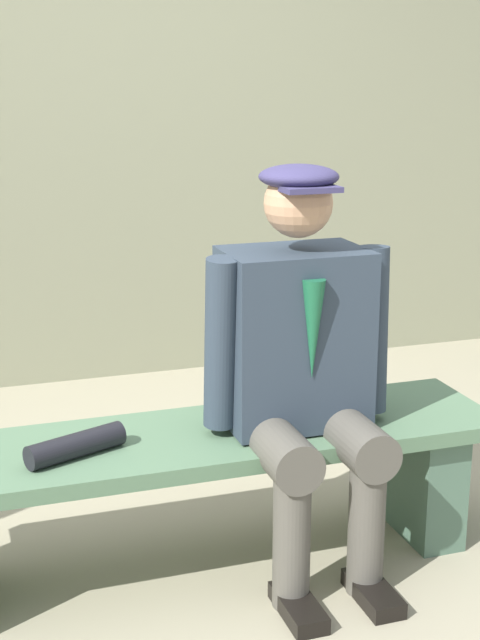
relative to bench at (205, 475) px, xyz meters
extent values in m
plane|color=gray|center=(0.00, 0.00, -0.30)|extent=(30.00, 30.00, 0.00)
cube|color=#4E6D50|center=(0.00, 0.00, 0.12)|extent=(1.88, 0.47, 0.05)
cube|color=#466451|center=(-0.75, 0.00, -0.10)|extent=(0.15, 0.40, 0.39)
cube|color=#2C3744|center=(-0.29, 0.00, 0.42)|extent=(0.43, 0.29, 0.55)
cylinder|color=#1E2338|center=(-0.29, 0.00, 0.67)|extent=(0.24, 0.24, 0.06)
cone|color=#195938|center=(-0.29, 0.15, 0.49)|extent=(0.07, 0.07, 0.30)
sphere|color=tan|center=(-0.29, 0.02, 0.84)|extent=(0.21, 0.21, 0.21)
ellipsoid|color=#353156|center=(-0.29, 0.02, 0.92)|extent=(0.24, 0.24, 0.07)
cube|color=#353156|center=(-0.29, 0.11, 0.89)|extent=(0.16, 0.09, 0.02)
cylinder|color=#4E4B43|center=(-0.41, 0.15, 0.15)|extent=(0.15, 0.43, 0.15)
cylinder|color=#4E4B43|center=(-0.41, 0.31, -0.08)|extent=(0.11, 0.11, 0.45)
cube|color=black|center=(-0.41, 0.37, -0.28)|extent=(0.10, 0.24, 0.05)
cylinder|color=#2C3744|center=(-0.54, 0.04, 0.43)|extent=(0.11, 0.13, 0.53)
cylinder|color=#4E4B43|center=(-0.17, 0.15, 0.15)|extent=(0.15, 0.43, 0.15)
cylinder|color=#4E4B43|center=(-0.17, 0.31, -0.08)|extent=(0.11, 0.11, 0.45)
cube|color=black|center=(-0.17, 0.37, -0.28)|extent=(0.10, 0.24, 0.05)
cylinder|color=#2C3744|center=(-0.04, 0.04, 0.43)|extent=(0.10, 0.14, 0.53)
cylinder|color=black|center=(0.40, 0.06, 0.18)|extent=(0.30, 0.18, 0.07)
cube|color=gray|center=(0.00, -2.04, 0.85)|extent=(12.00, 0.24, 2.31)
camera|label=1|loc=(0.72, 2.53, 1.22)|focal=51.70mm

